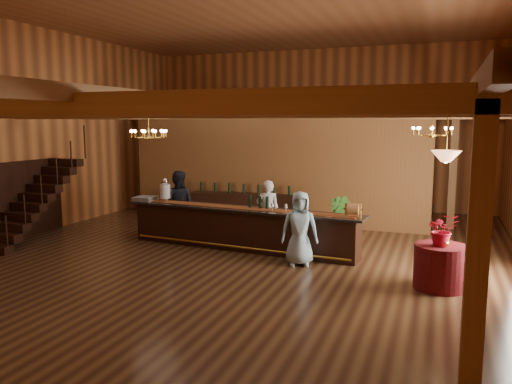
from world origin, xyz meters
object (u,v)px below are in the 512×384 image
(staff_second, at_px, (178,204))
(guest, at_px, (300,228))
(pendant_lamp, at_px, (446,156))
(floor_plant, at_px, (337,216))
(raffle_drum, at_px, (353,209))
(chandelier_left, at_px, (149,133))
(beverage_dispenser, at_px, (165,190))
(bartender, at_px, (268,211))
(backbar_shelf, at_px, (244,208))
(chandelier_right, at_px, (432,131))
(tasting_bar, at_px, (241,228))
(round_table, at_px, (440,267))

(staff_second, height_order, guest, staff_second)
(pendant_lamp, height_order, floor_plant, pendant_lamp)
(raffle_drum, bearing_deg, chandelier_left, -172.03)
(staff_second, bearing_deg, pendant_lamp, 148.99)
(beverage_dispenser, height_order, guest, beverage_dispenser)
(bartender, bearing_deg, chandelier_left, 21.13)
(backbar_shelf, distance_m, chandelier_left, 4.49)
(chandelier_right, bearing_deg, chandelier_left, -167.42)
(backbar_shelf, relative_size, chandelier_right, 3.99)
(guest, relative_size, floor_plant, 1.39)
(pendant_lamp, height_order, bartender, pendant_lamp)
(tasting_bar, relative_size, floor_plant, 5.27)
(bartender, relative_size, staff_second, 0.91)
(raffle_drum, bearing_deg, pendant_lamp, -32.13)
(beverage_dispenser, height_order, backbar_shelf, beverage_dispenser)
(chandelier_left, distance_m, chandelier_right, 6.19)
(tasting_bar, height_order, bartender, bartender)
(tasting_bar, relative_size, round_table, 6.43)
(chandelier_left, distance_m, staff_second, 2.45)
(chandelier_left, distance_m, guest, 4.04)
(chandelier_left, xyz_separation_m, floor_plant, (3.80, 2.85, -2.17))
(chandelier_right, relative_size, floor_plant, 0.71)
(raffle_drum, distance_m, guest, 1.21)
(tasting_bar, xyz_separation_m, chandelier_right, (4.16, 0.43, 2.31))
(chandelier_left, relative_size, staff_second, 0.46)
(guest, height_order, floor_plant, guest)
(backbar_shelf, xyz_separation_m, bartender, (1.45, -2.05, 0.34))
(chandelier_left, bearing_deg, guest, 1.51)
(backbar_shelf, bearing_deg, guest, -63.32)
(raffle_drum, height_order, chandelier_left, chandelier_left)
(raffle_drum, relative_size, floor_plant, 0.30)
(chandelier_left, distance_m, pendant_lamp, 6.34)
(chandelier_left, xyz_separation_m, guest, (3.53, 0.09, -1.95))
(bartender, bearing_deg, tasting_bar, 48.15)
(chandelier_left, bearing_deg, raffle_drum, 7.97)
(chandelier_right, bearing_deg, staff_second, 177.86)
(chandelier_right, bearing_deg, backbar_shelf, 155.03)
(raffle_drum, relative_size, chandelier_right, 0.42)
(raffle_drum, relative_size, chandelier_left, 0.42)
(raffle_drum, xyz_separation_m, pendant_lamp, (1.77, -1.11, 1.24))
(chandelier_right, relative_size, bartender, 0.51)
(chandelier_right, xyz_separation_m, floor_plant, (-2.24, 1.50, -2.25))
(raffle_drum, bearing_deg, round_table, -32.13)
(pendant_lamp, xyz_separation_m, staff_second, (-6.49, 2.05, -1.53))
(tasting_bar, bearing_deg, backbar_shelf, 115.43)
(pendant_lamp, bearing_deg, raffle_drum, 147.87)
(round_table, xyz_separation_m, floor_plant, (-2.52, 3.32, 0.16))
(round_table, bearing_deg, guest, 168.52)
(beverage_dispenser, distance_m, round_table, 6.87)
(bartender, relative_size, floor_plant, 1.39)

